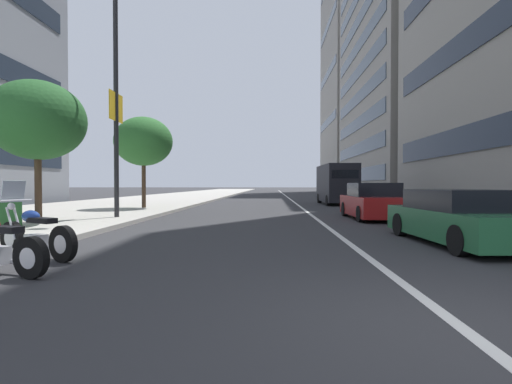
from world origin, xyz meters
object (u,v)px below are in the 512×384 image
(delivery_van_ahead, at_px, (337,183))
(street_tree_by_lamp_post, at_px, (144,142))
(street_tree_near_plaza_corner, at_px, (37,121))
(motorcycle_nearest_camera, at_px, (35,235))
(car_lead_in_lane, at_px, (458,218))
(car_mid_block_traffic, at_px, (373,202))
(street_lamp_with_banners, at_px, (124,75))

(delivery_van_ahead, bearing_deg, street_tree_by_lamp_post, 119.07)
(street_tree_near_plaza_corner, bearing_deg, street_tree_by_lamp_post, -5.17)
(motorcycle_nearest_camera, relative_size, car_lead_in_lane, 0.45)
(car_lead_in_lane, xyz_separation_m, car_mid_block_traffic, (6.62, 0.25, 0.06))
(car_lead_in_lane, bearing_deg, delivery_van_ahead, -3.68)
(street_tree_near_plaza_corner, xyz_separation_m, street_tree_by_lamp_post, (8.27, -0.75, 0.24))
(street_lamp_with_banners, bearing_deg, car_lead_in_lane, -118.26)
(car_mid_block_traffic, relative_size, delivery_van_ahead, 0.76)
(motorcycle_nearest_camera, distance_m, street_lamp_with_banners, 9.22)
(delivery_van_ahead, distance_m, street_tree_by_lamp_post, 13.73)
(car_mid_block_traffic, xyz_separation_m, street_tree_near_plaza_corner, (-3.47, 11.90, 2.84))
(motorcycle_nearest_camera, bearing_deg, street_tree_by_lamp_post, -53.67)
(car_lead_in_lane, relative_size, car_mid_block_traffic, 1.07)
(motorcycle_nearest_camera, height_order, delivery_van_ahead, delivery_van_ahead)
(car_mid_block_traffic, bearing_deg, car_lead_in_lane, -178.75)
(street_tree_by_lamp_post, bearing_deg, car_lead_in_lane, -135.08)
(car_lead_in_lane, relative_size, street_tree_by_lamp_post, 0.93)
(car_lead_in_lane, xyz_separation_m, street_tree_by_lamp_post, (11.42, 11.39, 3.14))
(motorcycle_nearest_camera, height_order, car_lead_in_lane, motorcycle_nearest_camera)
(car_mid_block_traffic, distance_m, street_tree_by_lamp_post, 12.53)
(car_mid_block_traffic, distance_m, street_lamp_with_banners, 11.13)
(street_lamp_with_banners, distance_m, street_tree_near_plaza_corner, 3.73)
(car_lead_in_lane, relative_size, street_tree_near_plaza_corner, 0.99)
(delivery_van_ahead, height_order, street_tree_by_lamp_post, street_tree_by_lamp_post)
(car_lead_in_lane, distance_m, car_mid_block_traffic, 6.62)
(street_tree_by_lamp_post, bearing_deg, motorcycle_nearest_camera, -169.73)
(delivery_van_ahead, distance_m, street_lamp_with_banners, 17.06)
(car_lead_in_lane, relative_size, street_lamp_with_banners, 0.49)
(motorcycle_nearest_camera, relative_size, delivery_van_ahead, 0.37)
(car_mid_block_traffic, distance_m, street_tree_near_plaza_corner, 12.71)
(car_mid_block_traffic, xyz_separation_m, delivery_van_ahead, (11.71, -0.51, 0.82))
(car_lead_in_lane, bearing_deg, street_tree_near_plaza_corner, 72.59)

